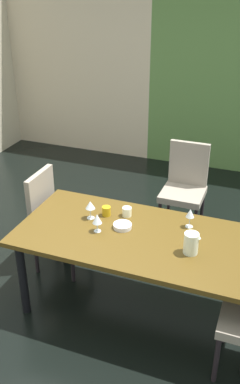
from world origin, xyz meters
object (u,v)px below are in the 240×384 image
chair_head_far (185,184)px  cup_corner (107,211)px  wine_glass_west (97,219)px  wine_glass_south (190,214)px  serving_bowl_near_shelf (122,226)px  chair_left_far (54,216)px  pitcher_rear (191,243)px  cup_near_window (127,212)px  dining_table (143,244)px  wine_glass_front (90,205)px

chair_head_far → cup_corner: bearing=71.5°
chair_head_far → wine_glass_west: size_ratio=6.31×
wine_glass_west → wine_glass_south: (0.66, 0.32, 0.01)m
wine_glass_south → serving_bowl_near_shelf: 0.54m
chair_head_far → serving_bowl_near_shelf: size_ratio=6.51×
chair_left_far → serving_bowl_near_shelf: bearing=71.5°
serving_bowl_near_shelf → pitcher_rear: (0.58, -0.14, 0.07)m
chair_left_far → cup_near_window: (0.75, -0.07, 0.24)m
dining_table → wine_glass_south: bearing=40.8°
wine_glass_west → pitcher_rear: bearing=-1.8°
dining_table → wine_glass_south: (0.30, 0.26, 0.20)m
wine_glass_west → cup_corner: 0.27m
wine_glass_south → pitcher_rear: pitcher_rear is taller
chair_left_far → wine_glass_south: 1.31m
dining_table → chair_left_far: bearing=162.1°
wine_glass_west → wine_glass_south: 0.73m
wine_glass_west → wine_glass_south: bearing=25.9°
pitcher_rear → wine_glass_front: bearing=167.9°
pitcher_rear → cup_corner: bearing=160.2°
wine_glass_west → pitcher_rear: pitcher_rear is taller
dining_table → wine_glass_south: 0.44m
dining_table → chair_head_far: size_ratio=2.06×
chair_head_far → wine_glass_front: chair_head_far is taller
chair_left_far → wine_glass_front: bearing=66.1°
serving_bowl_near_shelf → cup_corner: bearing=144.4°
serving_bowl_near_shelf → cup_near_window: (-0.03, 0.19, 0.02)m
dining_table → wine_glass_west: (-0.36, -0.06, 0.19)m
wine_glass_west → wine_glass_front: bearing=128.8°
serving_bowl_near_shelf → pitcher_rear: bearing=-13.6°
cup_near_window → chair_head_far: bearing=78.2°
pitcher_rear → chair_left_far: bearing=163.6°
wine_glass_front → cup_corner: wine_glass_front is taller
wine_glass_west → cup_corner: wine_glass_west is taller
serving_bowl_near_shelf → pitcher_rear: pitcher_rear is taller
chair_head_far → serving_bowl_near_shelf: 1.38m
chair_left_far → cup_corner: (0.58, -0.12, 0.24)m
chair_head_far → wine_glass_front: 1.43m
chair_head_far → wine_glass_west: (-0.38, -1.46, 0.31)m
wine_glass_front → cup_near_window: bearing=27.8°
dining_table → serving_bowl_near_shelf: bearing=164.3°
wine_glass_west → dining_table: bearing=9.8°
wine_glass_south → cup_near_window: 0.53m
wine_glass_front → pitcher_rear: (0.88, -0.19, -0.04)m
wine_glass_south → cup_corner: size_ratio=2.02×
wine_glass_south → wine_glass_front: (-0.79, -0.16, -0.00)m
wine_glass_front → pitcher_rear: size_ratio=0.96×
wine_glass_front → chair_head_far: bearing=68.6°
pitcher_rear → serving_bowl_near_shelf: bearing=166.4°
chair_left_far → wine_glass_west: size_ratio=6.23×
cup_near_window → serving_bowl_near_shelf: bearing=-80.6°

